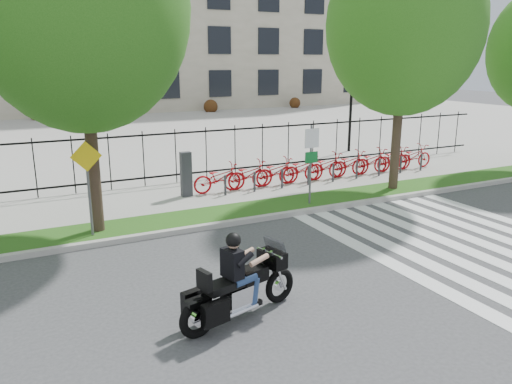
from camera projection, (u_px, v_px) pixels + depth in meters
name	position (u px, v px, depth m)	size (l,w,h in m)	color
ground	(309.00, 280.00, 10.75)	(120.00, 120.00, 0.00)	#39393C
curb	(232.00, 223.00, 14.28)	(60.00, 0.20, 0.15)	#A39F99
grass_verge	(221.00, 215.00, 15.01)	(60.00, 1.50, 0.15)	#275816
sidewalk	(193.00, 195.00, 17.17)	(60.00, 3.50, 0.15)	#99978F
plaza	(102.00, 132.00, 32.36)	(80.00, 34.00, 0.10)	#99978F
crosswalk_stripes	(468.00, 244.00, 12.83)	(5.70, 8.00, 0.01)	silver
iron_fence	(176.00, 156.00, 18.41)	(30.00, 0.06, 2.00)	black
office_building	(56.00, 1.00, 47.04)	(60.00, 21.90, 20.15)	gray
lamp_post_right	(352.00, 89.00, 24.62)	(1.06, 0.70, 4.25)	black
street_tree_1	(80.00, 6.00, 12.00)	(5.34, 5.34, 8.77)	#33231C
street_tree_2	(404.00, 25.00, 16.45)	(5.19, 5.19, 8.53)	#33231C
bike_share_station	(324.00, 166.00, 19.07)	(11.13, 0.87, 1.50)	#2D2D33
sign_pole_regulatory	(311.00, 154.00, 15.53)	(0.50, 0.09, 2.50)	#59595B
sign_pole_warning	(88.00, 176.00, 12.64)	(0.78, 0.09, 2.49)	#59595B
motorcycle_rider	(240.00, 284.00, 8.99)	(2.59, 1.14, 2.03)	black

